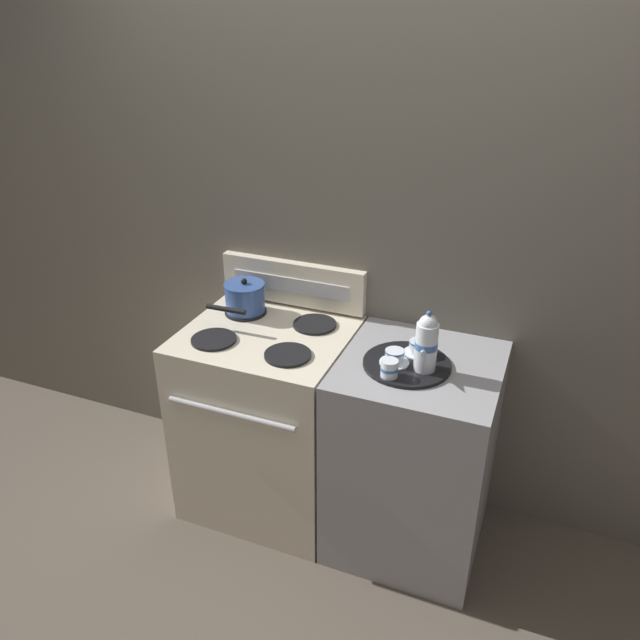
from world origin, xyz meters
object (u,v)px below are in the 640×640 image
Objects in this scene: stove at (269,419)px; creamer_jug at (389,368)px; serving_tray at (407,364)px; teapot at (426,343)px; saucepan at (245,297)px; teacup_left at (395,357)px; teacup_right at (418,347)px.

stove is 0.78m from creamer_jug.
serving_tray is 1.39× the size of teapot.
serving_tray reaches higher than stove.
saucepan is 2.44× the size of teacup_left.
saucepan is at bearing 140.82° from stove.
teapot is at bearing -4.67° from stove.
teacup_left reaches higher than stove.
stove is 0.81m from teacup_right.
teapot is 2.13× the size of teacup_right.
serving_tray is 0.13m from creamer_jug.
saucepan is at bearing 158.89° from creamer_jug.
teapot is (0.86, -0.19, 0.05)m from saucepan.
stove is at bearing -39.18° from saucepan.
teapot is at bearing -64.66° from teacup_right.
teacup_left reaches higher than serving_tray.
teacup_right reaches higher than stove.
teacup_left is at bearing -5.61° from stove.
serving_tray is at bearing 27.44° from teacup_left.
creamer_jug is at bearing -106.23° from teacup_right.
saucepan is at bearing 167.36° from teapot.
stove is 7.89× the size of teacup_left.
serving_tray is 2.96× the size of teacup_right.
saucepan is 1.15× the size of teapot.
teacup_left is (-0.04, -0.02, 0.03)m from serving_tray.
teapot is 3.60× the size of creamer_jug.
stove is 0.57m from saucepan.
teapot is at bearing 0.02° from teacup_left.
serving_tray is 0.06m from teacup_left.
teapot is 0.15m from teacup_right.
teacup_right reaches higher than serving_tray.
saucepan is 0.77m from teacup_left.
stove is 2.67× the size of serving_tray.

